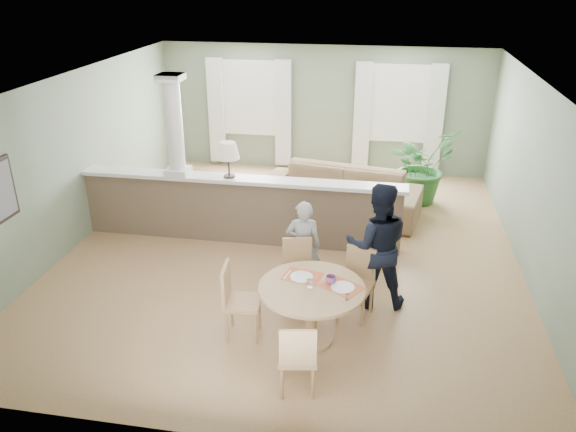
% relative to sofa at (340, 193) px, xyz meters
% --- Properties ---
extents(ground, '(8.00, 8.00, 0.00)m').
position_rel_sofa_xyz_m(ground, '(-0.61, -1.54, -0.41)').
color(ground, tan).
rests_on(ground, ground).
extents(room_shell, '(7.02, 8.02, 2.71)m').
position_rel_sofa_xyz_m(room_shell, '(-0.64, -0.91, 1.40)').
color(room_shell, gray).
rests_on(room_shell, ground).
extents(pony_wall, '(5.32, 0.38, 2.70)m').
position_rel_sofa_xyz_m(pony_wall, '(-1.60, -1.34, 0.29)').
color(pony_wall, brown).
rests_on(pony_wall, ground).
extents(sofa, '(2.99, 1.61, 0.83)m').
position_rel_sofa_xyz_m(sofa, '(0.00, 0.00, 0.00)').
color(sofa, olive).
rests_on(sofa, ground).
extents(houseplant, '(1.69, 1.71, 1.44)m').
position_rel_sofa_xyz_m(houseplant, '(1.46, 0.94, 0.30)').
color(houseplant, '#275E25').
rests_on(houseplant, ground).
extents(dining_table, '(1.26, 1.26, 0.86)m').
position_rel_sofa_xyz_m(dining_table, '(0.02, -3.85, 0.19)').
color(dining_table, tan).
rests_on(dining_table, ground).
extents(chair_far_boy, '(0.49, 0.49, 0.91)m').
position_rel_sofa_xyz_m(chair_far_boy, '(-0.29, -3.02, 0.08)').
color(chair_far_boy, tan).
rests_on(chair_far_boy, ground).
extents(chair_far_man, '(0.51, 0.51, 0.92)m').
position_rel_sofa_xyz_m(chair_far_man, '(0.51, -3.16, 0.09)').
color(chair_far_man, tan).
rests_on(chair_far_man, ground).
extents(chair_near, '(0.46, 0.46, 0.88)m').
position_rel_sofa_xyz_m(chair_near, '(-0.01, -4.79, 0.07)').
color(chair_near, tan).
rests_on(chair_near, ground).
extents(chair_side, '(0.47, 0.47, 0.95)m').
position_rel_sofa_xyz_m(chair_side, '(-0.90, -3.88, 0.11)').
color(chair_side, tan).
rests_on(chair_side, ground).
extents(child_person, '(0.52, 0.38, 1.34)m').
position_rel_sofa_xyz_m(child_person, '(-0.27, -2.68, 0.25)').
color(child_person, '#959599').
rests_on(child_person, ground).
extents(man_person, '(0.91, 0.74, 1.72)m').
position_rel_sofa_xyz_m(man_person, '(0.73, -2.86, 0.45)').
color(man_person, black).
rests_on(man_person, ground).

